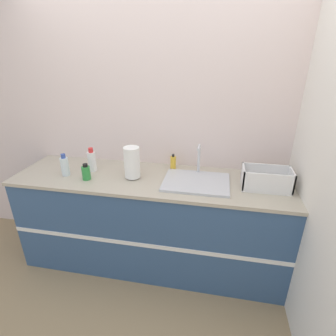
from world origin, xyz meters
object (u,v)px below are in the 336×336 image
at_px(bottle_clear, 65,166).
at_px(soap_dispenser, 173,163).
at_px(dish_rack, 266,181).
at_px(paper_towel_roll, 132,163).
at_px(sink, 196,181).
at_px(bottle_green, 86,173).
at_px(bottle_white_spray, 92,161).

bearing_deg(bottle_clear, soap_dispenser, 18.46).
relative_size(dish_rack, soap_dispenser, 2.55).
distance_m(paper_towel_roll, soap_dispenser, 0.41).
bearing_deg(soap_dispenser, sink, -44.66).
bearing_deg(paper_towel_roll, dish_rack, 0.99).
distance_m(bottle_clear, bottle_green, 0.23).
bearing_deg(bottle_white_spray, soap_dispenser, 13.18).
bearing_deg(bottle_white_spray, paper_towel_roll, -10.45).
distance_m(bottle_clear, bottle_white_spray, 0.24).
relative_size(paper_towel_roll, dish_rack, 0.74).
distance_m(dish_rack, bottle_clear, 1.73).
bearing_deg(bottle_clear, bottle_green, -11.20).
bearing_deg(bottle_white_spray, sink, -3.98).
distance_m(paper_towel_roll, bottle_white_spray, 0.42).
bearing_deg(paper_towel_roll, soap_dispenser, 37.90).
distance_m(sink, paper_towel_roll, 0.57).
relative_size(sink, bottle_clear, 2.73).
bearing_deg(paper_towel_roll, bottle_green, -164.64).
xyz_separation_m(bottle_clear, soap_dispenser, (0.92, 0.31, -0.02)).
xyz_separation_m(bottle_green, bottle_white_spray, (-0.03, 0.18, 0.03)).
bearing_deg(soap_dispenser, bottle_green, -153.31).
relative_size(bottle_green, soap_dispenser, 0.97).
xyz_separation_m(bottle_clear, bottle_white_spray, (0.19, 0.14, 0.01)).
relative_size(bottle_clear, bottle_white_spray, 0.91).
xyz_separation_m(sink, bottle_white_spray, (-0.97, 0.07, 0.08)).
bearing_deg(bottle_green, soap_dispenser, 26.69).
bearing_deg(soap_dispenser, bottle_clear, -161.54).
height_order(dish_rack, soap_dispenser, dish_rack).
height_order(bottle_green, soap_dispenser, soap_dispenser).
relative_size(bottle_green, bottle_white_spray, 0.65).
bearing_deg(bottle_green, sink, 6.89).
bearing_deg(sink, soap_dispenser, 135.34).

